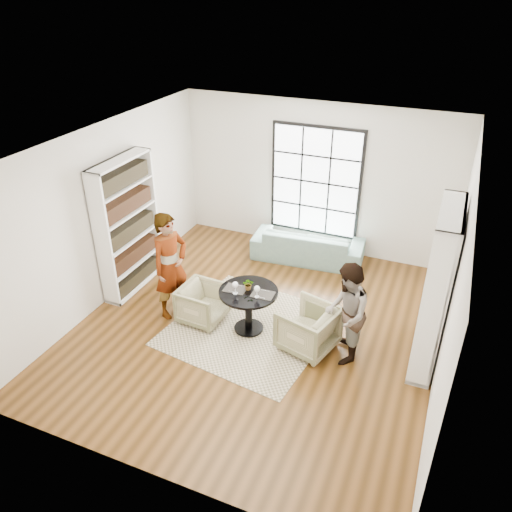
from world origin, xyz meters
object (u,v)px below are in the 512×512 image
at_px(person_right, 346,314).
at_px(flower_centerpiece, 249,284).
at_px(armchair_right, 308,328).
at_px(wine_glass_right, 257,289).
at_px(person_left, 171,266).
at_px(wine_glass_left, 235,285).
at_px(pedestal_table, 249,302).
at_px(sofa, 308,245).
at_px(armchair_left, 203,304).

xyz_separation_m(person_right, flower_centerpiece, (-1.56, 0.10, 0.05)).
distance_m(armchair_right, wine_glass_right, 0.97).
height_order(person_left, wine_glass_right, person_left).
height_order(armchair_right, person_right, person_right).
bearing_deg(wine_glass_left, flower_centerpiece, 53.11).
bearing_deg(pedestal_table, flower_centerpiece, 111.08).
bearing_deg(armchair_right, flower_centerpiece, -80.31).
bearing_deg(person_right, wine_glass_right, -102.85).
relative_size(sofa, wine_glass_right, 10.81).
height_order(armchair_right, person_left, person_left).
distance_m(person_right, wine_glass_right, 1.37).
xyz_separation_m(sofa, person_left, (-1.52, -2.61, 0.59)).
relative_size(sofa, person_left, 1.19).
height_order(person_right, wine_glass_left, person_right).
relative_size(armchair_left, person_left, 0.38).
distance_m(armchair_left, flower_centerpiece, 0.94).
distance_m(pedestal_table, person_left, 1.40).
bearing_deg(sofa, armchair_left, 64.72).
distance_m(armchair_right, flower_centerpiece, 1.12).
relative_size(pedestal_table, person_right, 0.59).
relative_size(sofa, person_right, 1.38).
xyz_separation_m(armchair_left, person_left, (-0.55, -0.00, 0.59)).
xyz_separation_m(armchair_right, wine_glass_right, (-0.81, -0.05, 0.52)).
bearing_deg(sofa, flower_centerpiece, 80.68).
bearing_deg(person_left, flower_centerpiece, -66.85).
height_order(sofa, armchair_left, armchair_left).
distance_m(pedestal_table, armchair_right, 1.01).
xyz_separation_m(pedestal_table, wine_glass_right, (0.19, -0.10, 0.35)).
bearing_deg(flower_centerpiece, person_left, -175.93).
height_order(pedestal_table, wine_glass_left, wine_glass_left).
bearing_deg(armchair_left, pedestal_table, -82.74).
xyz_separation_m(pedestal_table, armchair_left, (-0.79, -0.05, -0.22)).
distance_m(armchair_left, armchair_right, 1.79).
xyz_separation_m(armchair_right, wine_glass_left, (-1.15, -0.08, 0.53)).
height_order(sofa, wine_glass_left, wine_glass_left).
bearing_deg(wine_glass_left, pedestal_table, 42.29).
distance_m(wine_glass_right, flower_centerpiece, 0.26).
bearing_deg(armchair_left, person_right, -86.61).
xyz_separation_m(armchair_right, person_right, (0.55, 0.00, 0.43)).
bearing_deg(wine_glass_left, armchair_right, 4.12).
bearing_deg(flower_centerpiece, wine_glass_left, -126.89).
height_order(armchair_left, wine_glass_right, wine_glass_right).
height_order(armchair_right, flower_centerpiece, flower_centerpiece).
xyz_separation_m(person_left, wine_glass_right, (1.53, -0.05, -0.03)).
bearing_deg(person_right, wine_glass_left, -101.96).
bearing_deg(person_right, sofa, -167.17).
height_order(armchair_left, flower_centerpiece, flower_centerpiece).
relative_size(armchair_right, wine_glass_left, 3.75).
xyz_separation_m(person_right, wine_glass_left, (-1.70, -0.08, 0.11)).
xyz_separation_m(sofa, wine_glass_right, (0.01, -2.67, 0.57)).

